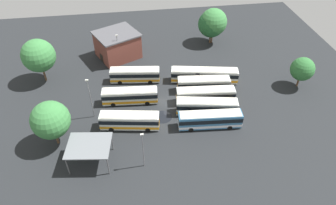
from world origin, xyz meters
The scene contains 23 objects.
ground_plane centered at (0.00, 0.00, 0.00)m, with size 95.95×95.95×0.00m, color black.
bus_row0_slot0 centered at (-8.65, -6.51, 1.82)m, with size 11.77×4.42×3.43m.
bus_row0_slot2 centered at (-8.22, 1.09, 1.82)m, with size 11.90×3.50×3.43m.
bus_row0_slot4 centered at (-6.67, 8.65, 1.82)m, with size 11.64×3.96×3.43m.
bus_row1_slot0 centered at (6.87, -8.52, 1.82)m, with size 12.55×3.51×3.43m.
bus_row1_slot1 centered at (7.19, -4.68, 1.82)m, with size 12.71×4.74×3.43m.
bus_row1_slot2 centered at (7.82, -1.03, 1.82)m, with size 12.61×3.59×3.43m.
bus_row1_slot3 centered at (8.30, 2.80, 1.82)m, with size 11.80×3.76×3.43m.
bus_row1_slot4 centered at (9.23, 6.22, 1.82)m, with size 15.61×5.38×3.43m.
depot_building centered at (-10.32, 20.38, 3.35)m, with size 13.05×12.58×6.66m.
maintenance_shelter centered at (-15.74, -14.03, 4.00)m, with size 8.05×6.91×4.24m.
lamp_post_far_corner centered at (-10.12, 16.55, 4.50)m, with size 0.56×0.28×8.17m.
lamp_post_by_building centered at (-6.74, -16.31, 4.40)m, with size 0.56×0.28×7.98m.
lamp_post_near_entrance centered at (-15.82, -2.37, 5.12)m, with size 0.56×0.28×9.39m.
tree_north_edge centered at (-22.27, -8.65, 5.90)m, with size 6.90×6.90×9.36m.
tree_south_edge centered at (30.20, 1.35, 4.69)m, with size 5.26×5.26×7.33m.
tree_west_edge centered at (15.66, 23.75, 6.20)m, with size 7.31×7.31×9.86m.
tree_east_edge centered at (-27.61, 12.08, 6.76)m, with size 7.47×7.47×10.51m.
tree_northwest centered at (15.18, 23.85, 5.64)m, with size 7.22×7.22×9.26m.
puddle_near_shelter centered at (-7.71, -3.58, 0.00)m, with size 1.42×1.42×0.01m, color black.
puddle_centre_drain centered at (-3.73, 5.73, 0.00)m, with size 1.49×1.49×0.01m, color black.
puddle_front_lane centered at (-3.41, 10.69, 0.00)m, with size 3.93×3.93×0.01m, color black.
puddle_back_corner centered at (-1.95, -4.54, 0.00)m, with size 3.88×3.88×0.01m, color black.
Camera 1 is at (-7.43, -49.54, 42.90)m, focal length 32.44 mm.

